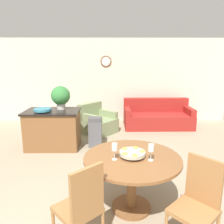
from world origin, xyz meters
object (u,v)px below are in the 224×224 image
at_px(wine_glass_left, 115,148).
at_px(armchair, 97,123).
at_px(dining_table, 132,169).
at_px(fruit_bowl, 132,153).
at_px(potted_plant, 61,96).
at_px(wine_glass_right, 151,148).
at_px(trash_bin, 95,132).
at_px(dining_chair_near_right, 198,200).
at_px(teal_bowl, 43,110).
at_px(kitchen_island, 53,129).
at_px(dining_chair_near_left, 82,204).
at_px(couch, 157,117).

bearing_deg(wine_glass_left, armchair, 97.09).
distance_m(dining_table, fruit_bowl, 0.22).
relative_size(wine_glass_left, potted_plant, 0.40).
height_order(wine_glass_right, armchair, wine_glass_right).
relative_size(fruit_bowl, potted_plant, 0.63).
bearing_deg(trash_bin, wine_glass_left, -80.06).
bearing_deg(dining_table, trash_bin, 105.81).
xyz_separation_m(fruit_bowl, wine_glass_right, (0.22, -0.10, 0.11)).
relative_size(dining_chair_near_right, potted_plant, 1.81).
relative_size(potted_plant, armchair, 0.46).
bearing_deg(teal_bowl, armchair, 47.82).
relative_size(wine_glass_left, armchair, 0.19).
bearing_deg(dining_chair_near_right, wine_glass_right, -0.87).
bearing_deg(trash_bin, kitchen_island, -177.43).
distance_m(wine_glass_left, trash_bin, 2.45).
height_order(wine_glass_left, potted_plant, potted_plant).
bearing_deg(dining_chair_near_left, dining_chair_near_right, -39.64).
relative_size(fruit_bowl, teal_bowl, 0.88).
bearing_deg(armchair, dining_chair_near_left, -139.24).
bearing_deg(kitchen_island, dining_chair_near_right, -51.22).
relative_size(dining_chair_near_right, teal_bowl, 2.54).
xyz_separation_m(trash_bin, couch, (1.80, 1.59, -0.06)).
xyz_separation_m(dining_chair_near_left, fruit_bowl, (0.58, 0.64, 0.28)).
distance_m(dining_table, potted_plant, 2.82).
relative_size(potted_plant, couch, 0.26).
height_order(wine_glass_right, potted_plant, potted_plant).
bearing_deg(kitchen_island, trash_bin, 2.57).
bearing_deg(wine_glass_right, fruit_bowl, 154.57).
bearing_deg(wine_glass_right, kitchen_island, 128.15).
bearing_deg(dining_chair_near_right, potted_plant, -7.33).
bearing_deg(potted_plant, armchair, 50.85).
relative_size(dining_table, trash_bin, 1.82).
bearing_deg(trash_bin, dining_chair_near_left, -88.83).
bearing_deg(armchair, dining_chair_near_right, -121.83).
height_order(kitchen_island, trash_bin, kitchen_island).
bearing_deg(dining_chair_near_left, couch, 26.31).
xyz_separation_m(dining_table, wine_glass_left, (-0.23, -0.08, 0.33)).
bearing_deg(couch, potted_plant, -150.53).
height_order(fruit_bowl, potted_plant, potted_plant).
distance_m(teal_bowl, potted_plant, 0.52).
relative_size(wine_glass_right, kitchen_island, 0.18).
bearing_deg(dining_table, kitchen_island, 125.89).
xyz_separation_m(dining_table, potted_plant, (-1.43, 2.36, 0.60)).
bearing_deg(wine_glass_left, couch, 70.55).
relative_size(couch, armchair, 1.75).
height_order(dining_table, kitchen_island, kitchen_island).
xyz_separation_m(dining_chair_near_left, dining_chair_near_right, (1.23, 0.06, 0.00)).
bearing_deg(dining_chair_near_right, trash_bin, -18.24).
relative_size(kitchen_island, trash_bin, 1.76).
xyz_separation_m(dining_chair_near_right, wine_glass_left, (-0.88, 0.51, 0.39)).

